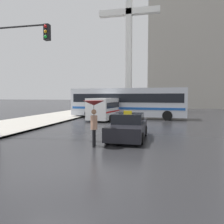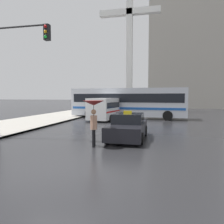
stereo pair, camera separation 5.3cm
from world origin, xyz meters
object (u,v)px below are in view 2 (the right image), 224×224
object	(u,v)px
taxi	(128,127)
monument_cross	(129,34)
city_bus	(128,102)
pedestrian_with_umbrella	(94,111)
traffic_light	(15,59)
ambulance_van	(107,108)

from	to	relation	value
taxi	monument_cross	size ratio (longest dim) A/B	0.19
city_bus	monument_cross	xyz separation A→B (m)	(-1.43, 10.77, 10.24)
pedestrian_with_umbrella	monument_cross	world-z (taller)	monument_cross
traffic_light	monument_cross	world-z (taller)	monument_cross
monument_cross	taxi	bearing A→B (deg)	-81.86
taxi	monument_cross	xyz separation A→B (m)	(-3.20, 22.37, 11.37)
city_bus	monument_cross	distance (m)	14.93
taxi	pedestrian_with_umbrella	distance (m)	2.73
taxi	pedestrian_with_umbrella	bearing A→B (deg)	60.23
ambulance_van	traffic_light	xyz separation A→B (m)	(-2.31, -10.91, 3.12)
pedestrian_with_umbrella	traffic_light	world-z (taller)	traffic_light
traffic_light	monument_cross	bearing A→B (deg)	83.51
ambulance_van	city_bus	bearing A→B (deg)	-125.03
taxi	ambulance_van	distance (m)	10.24
pedestrian_with_umbrella	ambulance_van	bearing A→B (deg)	4.50
city_bus	pedestrian_with_umbrella	xyz separation A→B (m)	(0.52, -13.79, -0.10)
ambulance_van	monument_cross	world-z (taller)	monument_cross
taxi	ambulance_van	bearing A→B (deg)	-69.47
traffic_light	taxi	bearing A→B (deg)	12.80
pedestrian_with_umbrella	monument_cross	bearing A→B (deg)	-2.18
ambulance_van	pedestrian_with_umbrella	xyz separation A→B (m)	(2.33, -11.76, 0.47)
city_bus	pedestrian_with_umbrella	size ratio (longest dim) A/B	5.83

